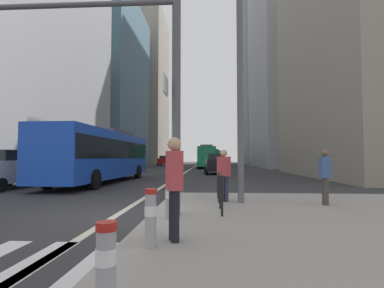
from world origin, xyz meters
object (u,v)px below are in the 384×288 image
at_px(city_bus_red_receding, 206,156).
at_px(car_oncoming_mid, 164,161).
at_px(pedestrian_walking, 174,183).
at_px(city_bus_red_distant, 214,156).
at_px(traffic_signal_gantry, 102,59).
at_px(bollard_right, 169,197).
at_px(car_receding_near, 215,164).
at_px(pedestrian_far, 224,173).
at_px(car_receding_far, 216,161).
at_px(pedestrian_waiting, 325,174).
at_px(sedan_white_oncoming, 6,169).
at_px(bollard_front, 106,262).
at_px(city_bus_blue_oncoming, 103,153).
at_px(bollard_left, 151,215).
at_px(street_lamp_post, 240,42).

distance_m(city_bus_red_receding, car_oncoming_mid, 14.24).
bearing_deg(pedestrian_walking, city_bus_red_distant, 88.33).
relative_size(traffic_signal_gantry, bollard_right, 6.64).
bearing_deg(car_receding_near, traffic_signal_gantry, -99.40).
distance_m(city_bus_red_distant, pedestrian_far, 55.75).
bearing_deg(car_receding_far, pedestrian_waiting, -87.31).
height_order(sedan_white_oncoming, car_receding_far, same).
xyz_separation_m(car_receding_far, traffic_signal_gantry, (-4.07, -47.41, 3.11)).
distance_m(car_receding_far, pedestrian_waiting, 45.72).
height_order(car_oncoming_mid, bollard_front, car_oncoming_mid).
distance_m(bollard_front, bollard_right, 3.96).
distance_m(car_receding_near, bollard_front, 24.88).
bearing_deg(sedan_white_oncoming, pedestrian_far, -23.34).
xyz_separation_m(sedan_white_oncoming, pedestrian_waiting, (13.73, -5.11, 0.08)).
height_order(sedan_white_oncoming, bollard_right, sedan_white_oncoming).
bearing_deg(city_bus_blue_oncoming, pedestrian_far, -49.29).
height_order(bollard_left, pedestrian_far, pedestrian_far).
xyz_separation_m(pedestrian_waiting, pedestrian_walking, (-4.07, -3.95, 0.06)).
xyz_separation_m(traffic_signal_gantry, bollard_front, (1.80, -4.49, -3.49)).
xyz_separation_m(city_bus_blue_oncoming, traffic_signal_gantry, (3.93, -10.53, 2.26)).
bearing_deg(pedestrian_far, city_bus_red_receding, 91.48).
xyz_separation_m(city_bus_blue_oncoming, sedan_white_oncoming, (-3.59, -3.68, -0.85)).
height_order(pedestrian_waiting, pedestrian_walking, pedestrian_walking).
xyz_separation_m(city_bus_red_receding, bollard_left, (-0.52, -39.00, -1.18)).
xyz_separation_m(car_receding_near, pedestrian_waiting, (2.85, -18.59, 0.08)).
relative_size(sedan_white_oncoming, city_bus_red_distant, 0.38).
distance_m(sedan_white_oncoming, traffic_signal_gantry, 10.64).
bearing_deg(car_oncoming_mid, bollard_right, -80.93).
distance_m(city_bus_red_distant, bollard_right, 58.54).
relative_size(city_bus_red_receding, city_bus_red_distant, 0.94).
bearing_deg(car_oncoming_mid, car_receding_far, -3.43).
relative_size(car_oncoming_mid, pedestrian_waiting, 2.69).
bearing_deg(bollard_left, car_receding_near, 86.12).
distance_m(sedan_white_oncoming, car_receding_near, 17.33).
bearing_deg(city_bus_blue_oncoming, pedestrian_walking, -64.50).
relative_size(car_receding_far, traffic_signal_gantry, 0.71).
xyz_separation_m(city_bus_red_distant, pedestrian_far, (-0.68, -55.74, -0.76)).
height_order(car_receding_near, car_receding_far, same).
relative_size(car_oncoming_mid, pedestrian_walking, 2.54).
xyz_separation_m(car_oncoming_mid, bollard_right, (7.75, -48.55, -0.34)).
bearing_deg(city_bus_red_receding, city_bus_blue_oncoming, -103.60).
bearing_deg(bollard_left, city_bus_blue_oncoming, 113.70).
bearing_deg(car_oncoming_mid, pedestrian_far, -78.72).
bearing_deg(city_bus_red_receding, street_lamp_post, -87.65).
relative_size(car_receding_near, pedestrian_far, 2.59).
xyz_separation_m(bollard_front, pedestrian_walking, (0.34, 2.29, 0.52)).
bearing_deg(traffic_signal_gantry, car_receding_near, 80.60).
height_order(car_receding_far, bollard_left, car_receding_far).
distance_m(city_bus_red_receding, pedestrian_walking, 38.65).
xyz_separation_m(traffic_signal_gantry, bollard_right, (1.83, -0.53, -3.44)).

